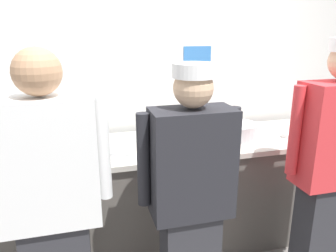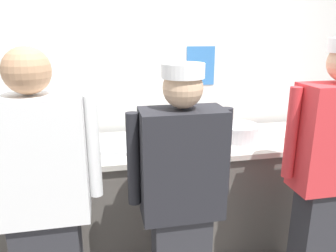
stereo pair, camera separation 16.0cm
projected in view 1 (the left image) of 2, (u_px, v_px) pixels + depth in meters
The scene contains 15 objects.
wall_back at pixel (147, 79), 2.94m from camera, with size 4.76×0.11×2.73m.
prep_counter at pixel (161, 195), 2.73m from camera, with size 3.04×0.75×0.92m.
chef_near_left at pixel (52, 207), 1.68m from camera, with size 0.63×0.24×1.73m.
chef_center at pixel (191, 198), 1.86m from camera, with size 0.60×0.24×1.64m.
chef_far_right at pixel (332, 168), 2.11m from camera, with size 0.63×0.24×1.75m.
plate_stack_front at pixel (49, 146), 2.40m from camera, with size 0.19×0.19×0.10m.
plate_stack_rear at pixel (207, 139), 2.58m from camera, with size 0.21×0.21×0.08m.
mixing_bowl_steel at pixel (236, 131), 2.73m from camera, with size 0.34×0.34×0.12m, color #B7BABF.
sheet_tray at pixel (102, 147), 2.48m from camera, with size 0.50×0.33×0.02m, color #B7BABF.
squeeze_bottle_primary at pixel (195, 127), 2.71m from camera, with size 0.06×0.06×0.20m.
squeeze_bottle_secondary at pixel (310, 122), 2.85m from camera, with size 0.06×0.06×0.20m.
ramekin_green_sauce at pixel (9, 156), 2.28m from camera, with size 0.10×0.10×0.04m.
ramekin_red_sauce at pixel (288, 135), 2.74m from camera, with size 0.10×0.10×0.04m.
deli_cup at pixel (151, 130), 2.79m from camera, with size 0.09×0.09×0.09m, color white.
chefs_knife at pixel (162, 142), 2.62m from camera, with size 0.28×0.03×0.02m.
Camera 1 is at (-0.58, -1.99, 1.80)m, focal length 34.83 mm.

